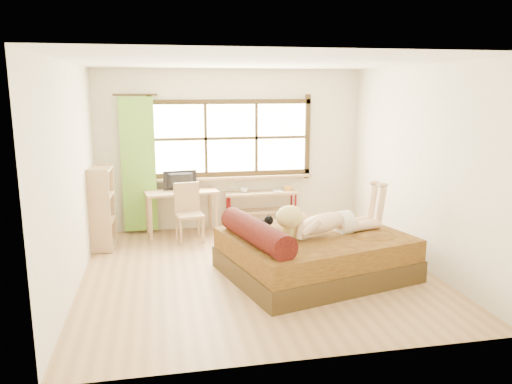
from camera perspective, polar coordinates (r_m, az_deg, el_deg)
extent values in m
plane|color=#9E754C|center=(6.72, 0.08, -9.01)|extent=(4.50, 4.50, 0.00)
plane|color=white|center=(6.28, 0.09, 14.66)|extent=(4.50, 4.50, 0.00)
plane|color=silver|center=(8.56, -2.86, 4.84)|extent=(4.50, 0.00, 4.50)
plane|color=silver|center=(4.22, 6.04, -2.50)|extent=(4.50, 0.00, 4.50)
plane|color=silver|center=(6.33, -20.34, 1.63)|extent=(0.00, 4.50, 4.50)
plane|color=silver|center=(7.14, 18.11, 2.88)|extent=(0.00, 4.50, 4.50)
cube|color=#FFEDBF|center=(8.53, -2.86, 6.17)|extent=(2.60, 0.01, 1.30)
cube|color=#9D7255|center=(8.55, -2.75, 1.65)|extent=(2.80, 0.16, 0.04)
cube|color=olive|center=(8.38, -13.27, 3.02)|extent=(0.55, 0.10, 2.20)
cube|color=black|center=(6.62, 6.72, -8.15)|extent=(2.56, 2.25, 0.27)
cube|color=#3D1E0E|center=(6.53, 6.78, -5.90)|extent=(2.51, 2.21, 0.27)
cylinder|color=black|center=(6.05, 0.01, -4.61)|extent=(0.68, 1.52, 0.31)
cube|color=#9D7255|center=(8.29, -8.56, 0.01)|extent=(1.23, 0.69, 0.04)
cube|color=#9D7255|center=(8.08, -11.94, -3.04)|extent=(0.05, 0.05, 0.70)
cube|color=#9D7255|center=(8.27, -4.55, -2.47)|extent=(0.05, 0.05, 0.70)
cube|color=#9D7255|center=(8.50, -12.31, -2.33)|extent=(0.05, 0.05, 0.70)
cube|color=#9D7255|center=(8.68, -5.27, -1.81)|extent=(0.05, 0.05, 0.70)
imported|color=black|center=(8.30, -8.61, 1.29)|extent=(0.56, 0.15, 0.32)
cube|color=#9D7255|center=(7.92, -7.61, -2.62)|extent=(0.46, 0.46, 0.04)
cube|color=#9D7255|center=(8.03, -7.93, -0.55)|extent=(0.41, 0.09, 0.47)
cube|color=#9D7255|center=(7.78, -8.58, -4.62)|extent=(0.04, 0.04, 0.41)
cube|color=#9D7255|center=(7.84, -6.05, -4.41)|extent=(0.04, 0.04, 0.41)
cube|color=#9D7255|center=(8.11, -9.04, -3.95)|extent=(0.04, 0.04, 0.41)
cube|color=#9D7255|center=(8.17, -6.61, -3.75)|extent=(0.04, 0.04, 0.41)
cube|color=#9D7255|center=(8.59, 0.62, -0.13)|extent=(1.26, 0.33, 0.04)
cube|color=#9D7255|center=(8.66, 0.62, -2.17)|extent=(1.26, 0.33, 0.03)
cylinder|color=#67090C|center=(8.43, -3.03, -2.43)|extent=(0.04, 0.04, 0.63)
cylinder|color=#67090C|center=(8.68, 4.53, -2.03)|extent=(0.04, 0.04, 0.63)
cylinder|color=#67090C|center=(8.67, -3.29, -2.03)|extent=(0.04, 0.04, 0.63)
cylinder|color=#67090C|center=(8.91, 4.07, -1.65)|extent=(0.04, 0.04, 0.63)
cube|color=gold|center=(8.69, 3.67, 0.41)|extent=(0.11, 0.11, 0.08)
imported|color=gray|center=(8.52, -1.35, 0.22)|extent=(0.12, 0.12, 0.09)
imported|color=gray|center=(8.63, 1.93, 0.11)|extent=(0.16, 0.22, 0.02)
cube|color=#9D7255|center=(7.94, -16.92, -5.83)|extent=(0.33, 0.52, 0.03)
cube|color=#9D7255|center=(7.83, -17.09, -3.12)|extent=(0.33, 0.52, 0.03)
cube|color=#9D7255|center=(7.75, -17.26, -0.35)|extent=(0.33, 0.52, 0.03)
cube|color=#9D7255|center=(7.68, -17.44, 2.49)|extent=(0.33, 0.52, 0.03)
cube|color=#9D7255|center=(7.54, -17.45, -2.19)|extent=(0.31, 0.04, 1.25)
cube|color=#9D7255|center=(8.03, -16.91, -1.32)|extent=(0.31, 0.04, 1.25)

